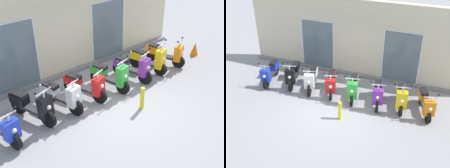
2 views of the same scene
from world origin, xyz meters
TOP-DOWN VIEW (x-y plane):
  - ground_plane at (0.00, 0.00)m, footprint 40.00×40.00m
  - storefront_facade at (-0.00, 2.97)m, footprint 10.16×0.50m
  - scooter_black at (-2.24, 1.10)m, footprint 0.81×1.63m
  - scooter_white at (-1.35, 1.05)m, footprint 0.72×1.57m
  - scooter_red at (-0.49, 1.09)m, footprint 0.80×1.54m
  - scooter_green at (0.45, 1.00)m, footprint 0.71×1.53m
  - scooter_purple at (1.43, 1.00)m, footprint 0.69×1.56m
  - scooter_yellow at (2.28, 1.02)m, footprint 0.70×1.51m
  - scooter_orange at (3.17, 1.03)m, footprint 0.79×1.54m
  - traffic_cone at (4.72, 0.79)m, footprint 0.32×0.32m
  - curb_bollard at (0.46, -0.43)m, footprint 0.12×0.12m

SIDE VIEW (x-z plane):
  - ground_plane at x=0.00m, z-range 0.00..0.00m
  - traffic_cone at x=4.72m, z-range 0.00..0.52m
  - curb_bollard at x=0.46m, z-range 0.00..0.70m
  - scooter_orange at x=3.17m, z-range -0.12..1.01m
  - scooter_purple at x=1.43m, z-range -0.15..1.07m
  - scooter_red at x=-0.49m, z-range -0.12..1.04m
  - scooter_yellow at x=2.28m, z-range -0.16..1.12m
  - scooter_white at x=-1.35m, z-range -0.11..1.08m
  - scooter_green at x=0.45m, z-range -0.13..1.12m
  - scooter_black at x=-2.24m, z-range -0.12..1.12m
  - storefront_facade at x=0.00m, z-range -0.06..3.29m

